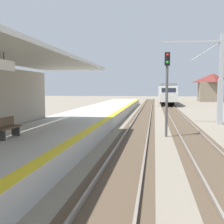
% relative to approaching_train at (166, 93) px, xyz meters
% --- Properties ---
extents(station_platform, '(5.00, 80.00, 0.91)m').
position_rel_approaching_train_xyz_m(station_platform, '(-7.80, -39.94, -1.73)').
color(station_platform, '#B7B5AD').
rests_on(station_platform, ground).
extents(track_pair_nearest_platform, '(2.34, 120.00, 0.16)m').
position_rel_approaching_train_xyz_m(track_pair_nearest_platform, '(-3.40, -35.94, -2.13)').
color(track_pair_nearest_platform, '#4C3D2D').
rests_on(track_pair_nearest_platform, ground).
extents(track_pair_middle, '(2.34, 120.00, 0.16)m').
position_rel_approaching_train_xyz_m(track_pair_middle, '(-0.00, -35.94, -2.13)').
color(track_pair_middle, '#4C3D2D').
rests_on(track_pair_middle, ground).
extents(approaching_train, '(2.93, 19.60, 4.76)m').
position_rel_approaching_train_xyz_m(approaching_train, '(0.00, 0.00, 0.00)').
color(approaching_train, silver).
rests_on(approaching_train, ground).
extents(rail_signal_post, '(0.32, 0.34, 5.20)m').
position_rel_approaching_train_xyz_m(rail_signal_post, '(-1.55, -37.73, 1.02)').
color(rail_signal_post, '#4C4C4C').
rests_on(rail_signal_post, ground).
extents(catenary_pylon_far_side, '(5.00, 0.40, 7.50)m').
position_rel_approaching_train_xyz_m(catenary_pylon_far_side, '(2.84, -30.83, 1.43)').
color(catenary_pylon_far_side, '#9EA3A8').
rests_on(catenary_pylon_far_side, ground).
extents(platform_bench, '(0.45, 1.60, 0.88)m').
position_rel_approaching_train_xyz_m(platform_bench, '(-8.47, -44.31, -0.80)').
color(platform_bench, brown).
rests_on(platform_bench, station_platform).
extents(distant_trackside_house, '(6.60, 5.28, 6.40)m').
position_rel_approaching_train_xyz_m(distant_trackside_house, '(10.75, 11.27, 1.16)').
color(distant_trackside_house, '#7F705B').
rests_on(distant_trackside_house, ground).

